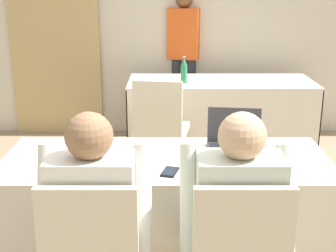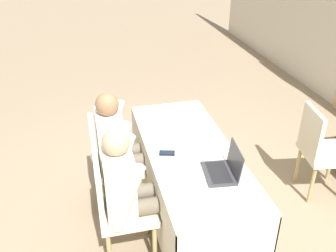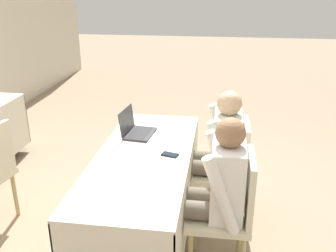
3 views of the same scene
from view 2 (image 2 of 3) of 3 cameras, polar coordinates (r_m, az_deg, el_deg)
name	(u,v)px [view 2 (image 2 of 3)]	position (r m, az deg, el deg)	size (l,w,h in m)	color
ground_plane	(188,215)	(3.63, 3.05, -13.39)	(24.00, 24.00, 0.00)	gray
conference_table_near	(190,167)	(3.28, 3.30, -6.21)	(1.83, 0.73, 0.74)	beige
laptop	(223,169)	(2.89, 8.44, -6.53)	(0.34, 0.28, 0.23)	#333338
cell_phone	(167,153)	(3.11, -0.15, -4.14)	(0.10, 0.14, 0.01)	black
paper_beside_laptop	(186,175)	(2.88, 2.83, -7.42)	(0.24, 0.31, 0.00)	white
paper_centre_table	(196,131)	(3.44, 4.23, -0.79)	(0.23, 0.31, 0.00)	white
chair_near_left	(109,161)	(3.46, -8.95, -5.26)	(0.44, 0.44, 0.93)	tan
chair_near_right	(117,205)	(2.96, -7.73, -11.91)	(0.44, 0.44, 0.93)	tan
chair_far_spare	(320,148)	(3.89, 22.20, -3.09)	(0.50, 0.50, 0.93)	tan
person_checkered_shirt	(120,145)	(3.38, -7.40, -2.82)	(0.50, 0.52, 1.19)	#665B4C
person_white_shirt	(130,187)	(2.87, -5.85, -9.24)	(0.50, 0.52, 1.19)	#665B4C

